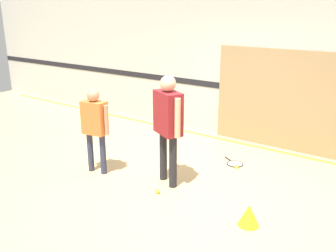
{
  "coord_description": "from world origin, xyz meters",
  "views": [
    {
      "loc": [
        2.76,
        -4.3,
        2.54
      ],
      "look_at": [
        -0.2,
        -0.13,
        0.9
      ],
      "focal_mm": 40.0,
      "sensor_mm": 36.0,
      "label": 1
    }
  ],
  "objects_px": {
    "person_student_left": "(95,122)",
    "tennis_ball_near_instructor": "(158,191)",
    "racket_spare_on_floor": "(234,163)",
    "person_instructor": "(168,119)",
    "training_cone": "(249,215)",
    "tennis_ball_by_spare_racket": "(237,166)"
  },
  "relations": [
    {
      "from": "racket_spare_on_floor",
      "to": "training_cone",
      "type": "bearing_deg",
      "value": 153.82
    },
    {
      "from": "person_student_left",
      "to": "tennis_ball_near_instructor",
      "type": "distance_m",
      "value": 1.46
    },
    {
      "from": "person_instructor",
      "to": "racket_spare_on_floor",
      "type": "relative_size",
      "value": 3.43
    },
    {
      "from": "person_instructor",
      "to": "tennis_ball_near_instructor",
      "type": "distance_m",
      "value": 1.04
    },
    {
      "from": "person_student_left",
      "to": "training_cone",
      "type": "xyz_separation_m",
      "value": [
        2.6,
        -0.03,
        -0.7
      ]
    },
    {
      "from": "racket_spare_on_floor",
      "to": "training_cone",
      "type": "xyz_separation_m",
      "value": [
        0.95,
        -1.59,
        0.13
      ]
    },
    {
      "from": "tennis_ball_near_instructor",
      "to": "training_cone",
      "type": "bearing_deg",
      "value": -0.23
    },
    {
      "from": "tennis_ball_near_instructor",
      "to": "racket_spare_on_floor",
      "type": "bearing_deg",
      "value": 74.71
    },
    {
      "from": "racket_spare_on_floor",
      "to": "tennis_ball_near_instructor",
      "type": "bearing_deg",
      "value": 107.62
    },
    {
      "from": "person_instructor",
      "to": "training_cone",
      "type": "xyz_separation_m",
      "value": [
        1.46,
        -0.37,
        -0.87
      ]
    },
    {
      "from": "person_student_left",
      "to": "tennis_ball_near_instructor",
      "type": "xyz_separation_m",
      "value": [
        1.22,
        -0.03,
        -0.8
      ]
    },
    {
      "from": "tennis_ball_by_spare_racket",
      "to": "training_cone",
      "type": "bearing_deg",
      "value": -59.65
    },
    {
      "from": "person_instructor",
      "to": "person_student_left",
      "type": "bearing_deg",
      "value": -137.58
    },
    {
      "from": "racket_spare_on_floor",
      "to": "tennis_ball_by_spare_racket",
      "type": "relative_size",
      "value": 7.2
    },
    {
      "from": "person_instructor",
      "to": "training_cone",
      "type": "relative_size",
      "value": 5.96
    },
    {
      "from": "person_student_left",
      "to": "tennis_ball_by_spare_racket",
      "type": "distance_m",
      "value": 2.4
    },
    {
      "from": "person_instructor",
      "to": "racket_spare_on_floor",
      "type": "distance_m",
      "value": 1.65
    },
    {
      "from": "tennis_ball_near_instructor",
      "to": "person_instructor",
      "type": "bearing_deg",
      "value": 102.26
    },
    {
      "from": "person_instructor",
      "to": "person_student_left",
      "type": "height_order",
      "value": "person_instructor"
    },
    {
      "from": "person_student_left",
      "to": "tennis_ball_by_spare_racket",
      "type": "bearing_deg",
      "value": 30.45
    },
    {
      "from": "person_student_left",
      "to": "training_cone",
      "type": "bearing_deg",
      "value": -9.2
    },
    {
      "from": "tennis_ball_near_instructor",
      "to": "tennis_ball_by_spare_racket",
      "type": "height_order",
      "value": "same"
    }
  ]
}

